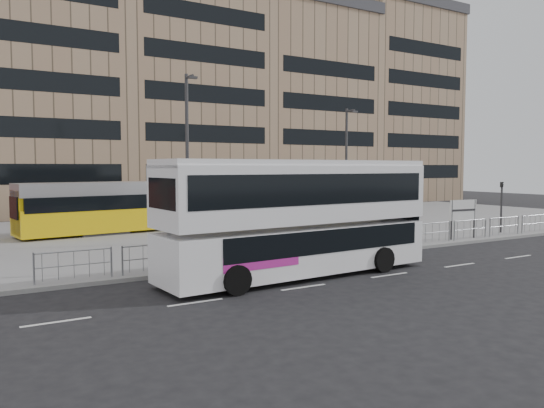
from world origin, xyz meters
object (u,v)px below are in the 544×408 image
station_sign (463,212)px  traffic_light_east (502,200)px  traffic_light_west (169,220)px  lamp_post_west (188,152)px  tram (219,202)px  ad_panel (412,228)px  pedestrian (307,228)px  lamp_post_east (347,161)px  double_decker_bus (299,214)px

station_sign → traffic_light_east: traffic_light_east is taller
traffic_light_east → traffic_light_west: bearing=163.2°
station_sign → lamp_post_west: lamp_post_west is taller
station_sign → traffic_light_west: bearing=-173.6°
tram → traffic_light_west: size_ratio=8.49×
traffic_light_west → ad_panel: bearing=-6.5°
traffic_light_west → lamp_post_west: lamp_post_west is taller
ad_panel → pedestrian: pedestrian is taller
tram → pedestrian: 11.42m
tram → ad_panel: size_ratio=17.56×
ad_panel → station_sign: bearing=20.5°
traffic_light_west → traffic_light_east: 21.59m
lamp_post_east → pedestrian: bearing=-138.9°
lamp_post_west → traffic_light_east: bearing=-17.1°
station_sign → traffic_light_east: size_ratio=0.70×
traffic_light_west → lamp_post_west: size_ratio=0.35×
ad_panel → pedestrian: size_ratio=0.86×
pedestrian → lamp_post_west: 7.35m
tram → pedestrian: bearing=-99.3°
double_decker_bus → station_sign: (13.13, 3.15, -0.73)m
lamp_post_west → pedestrian: bearing=-38.3°
double_decker_bus → traffic_light_east: bearing=9.0°
lamp_post_east → lamp_post_west: bearing=-164.8°
lamp_post_west → station_sign: bearing=-24.4°
traffic_light_east → station_sign: bearing=169.8°
tram → station_sign: bearing=-65.6°
lamp_post_west → lamp_post_east: size_ratio=1.08×
tram → station_sign: size_ratio=12.13×
tram → station_sign: tram is taller
lamp_post_east → double_decker_bus: bearing=-134.5°
station_sign → lamp_post_west: size_ratio=0.25×
tram → ad_panel: bearing=-81.0°
lamp_post_west → ad_panel: bearing=-35.3°
pedestrian → lamp_post_east: (8.67, 7.55, 3.57)m
station_sign → ad_panel: (-4.37, -0.40, -0.63)m
pedestrian → ad_panel: bearing=-106.1°
pedestrian → traffic_light_west: 8.83m
traffic_light_west → traffic_light_east: size_ratio=1.00×
ad_panel → pedestrian: bearing=163.4°
double_decker_bus → station_sign: size_ratio=5.13×
ad_panel → traffic_light_east: bearing=22.5°
lamp_post_east → traffic_light_west: bearing=-148.9°
lamp_post_east → traffic_light_east: bearing=-63.7°
tram → traffic_light_east: 18.32m
station_sign → traffic_light_west: (-17.24, -0.30, 0.47)m
pedestrian → traffic_light_west: size_ratio=0.56×
double_decker_bus → ad_panel: 9.28m
double_decker_bus → ad_panel: (8.76, 2.75, -1.35)m
double_decker_bus → lamp_post_east: 18.53m
double_decker_bus → ad_panel: double_decker_bus is taller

